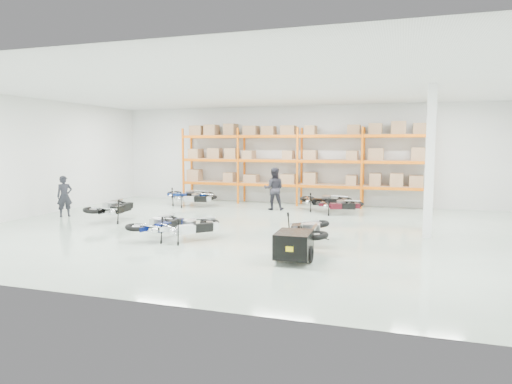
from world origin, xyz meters
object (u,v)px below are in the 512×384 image
(moto_black_far_left, at_px, (112,204))
(trailer, at_px, (294,245))
(moto_blue_centre, at_px, (159,221))
(person_back, at_px, (274,189))
(moto_back_a, at_px, (188,192))
(moto_back_d, at_px, (340,202))
(moto_silver_left, at_px, (189,223))
(moto_back_c, at_px, (325,198))
(moto_back_b, at_px, (194,195))
(person_left, at_px, (65,196))
(moto_touring_right, at_px, (307,225))

(moto_black_far_left, xyz_separation_m, trailer, (7.52, -3.59, -0.20))
(moto_blue_centre, distance_m, person_back, 6.91)
(moto_black_far_left, height_order, trailer, moto_black_far_left)
(moto_back_a, height_order, moto_back_d, moto_back_a)
(moto_black_far_left, bearing_deg, moto_back_a, -103.31)
(moto_silver_left, relative_size, person_back, 0.97)
(moto_back_a, height_order, moto_back_c, moto_back_a)
(moto_blue_centre, height_order, moto_back_d, moto_blue_centre)
(person_back, bearing_deg, moto_back_b, -8.67)
(moto_back_b, bearing_deg, moto_blue_centre, -175.26)
(moto_silver_left, xyz_separation_m, person_left, (-6.46, 2.51, 0.26))
(moto_back_b, height_order, moto_back_d, moto_back_b)
(moto_blue_centre, relative_size, trailer, 1.04)
(moto_back_b, distance_m, moto_back_d, 6.39)
(moto_silver_left, height_order, person_left, person_left)
(moto_back_a, bearing_deg, moto_silver_left, -157.42)
(moto_touring_right, xyz_separation_m, moto_back_c, (-0.61, 6.72, -0.04))
(moto_blue_centre, xyz_separation_m, person_back, (1.62, 6.71, 0.35))
(moto_silver_left, distance_m, person_left, 6.93)
(moto_blue_centre, relative_size, moto_back_b, 1.06)
(moto_back_c, height_order, moto_back_d, moto_back_c)
(moto_silver_left, relative_size, moto_back_c, 0.93)
(moto_blue_centre, relative_size, moto_back_d, 1.10)
(trailer, height_order, person_back, person_back)
(moto_touring_right, xyz_separation_m, trailer, (0.00, -1.60, -0.19))
(moto_touring_right, distance_m, trailer, 1.61)
(trailer, bearing_deg, moto_touring_right, 88.14)
(person_back, bearing_deg, moto_back_d, 158.37)
(moto_silver_left, distance_m, moto_back_c, 7.46)
(moto_blue_centre, distance_m, moto_back_d, 7.68)
(moto_black_far_left, relative_size, person_left, 1.28)
(moto_touring_right, relative_size, trailer, 1.16)
(moto_silver_left, height_order, person_back, person_back)
(moto_back_b, bearing_deg, moto_black_far_left, 151.80)
(moto_back_d, distance_m, person_back, 2.88)
(moto_silver_left, distance_m, person_back, 6.71)
(moto_silver_left, xyz_separation_m, moto_back_a, (-3.40, 6.87, 0.06))
(trailer, bearing_deg, moto_back_a, 127.58)
(moto_blue_centre, height_order, trailer, moto_blue_centre)
(moto_back_c, relative_size, person_back, 1.04)
(moto_back_c, bearing_deg, moto_touring_right, -176.57)
(moto_back_a, bearing_deg, moto_back_d, -99.11)
(moto_touring_right, bearing_deg, trailer, -98.03)
(moto_silver_left, bearing_deg, trailer, -157.67)
(person_left, bearing_deg, moto_back_b, -5.27)
(moto_touring_right, height_order, moto_back_c, moto_touring_right)
(moto_black_far_left, xyz_separation_m, moto_back_c, (6.91, 4.73, -0.05))
(moto_back_c, relative_size, person_left, 1.18)
(moto_touring_right, bearing_deg, moto_back_a, 127.52)
(moto_silver_left, relative_size, moto_touring_right, 0.87)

